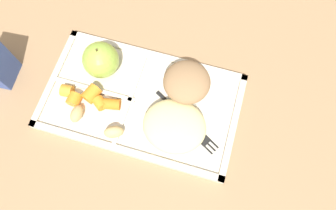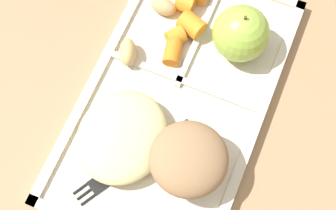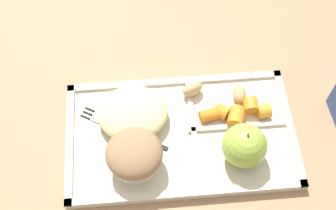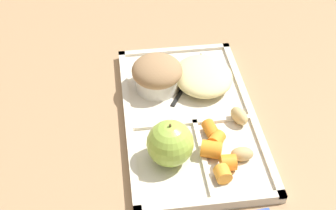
% 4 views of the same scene
% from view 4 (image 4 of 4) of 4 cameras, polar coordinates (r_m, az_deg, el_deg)
% --- Properties ---
extents(ground, '(6.00, 6.00, 0.00)m').
position_cam_4_polar(ground, '(0.85, 2.54, -1.72)').
color(ground, '#997551').
extents(lunch_tray, '(0.39, 0.22, 0.02)m').
position_cam_4_polar(lunch_tray, '(0.84, 2.56, -1.44)').
color(lunch_tray, beige).
rests_on(lunch_tray, ground).
extents(green_apple, '(0.07, 0.07, 0.08)m').
position_cam_4_polar(green_apple, '(0.74, 0.25, -4.56)').
color(green_apple, '#93B742').
rests_on(green_apple, lunch_tray).
extents(bran_muffin, '(0.09, 0.09, 0.06)m').
position_cam_4_polar(bran_muffin, '(0.87, -1.29, 3.66)').
color(bran_muffin, silver).
rests_on(bran_muffin, lunch_tray).
extents(carrot_slice_center, '(0.03, 0.02, 0.03)m').
position_cam_4_polar(carrot_slice_center, '(0.75, 7.12, -6.75)').
color(carrot_slice_center, orange).
rests_on(carrot_slice_center, lunch_tray).
extents(carrot_slice_near_corner, '(0.02, 0.03, 0.02)m').
position_cam_4_polar(carrot_slice_near_corner, '(0.74, 6.47, -8.07)').
color(carrot_slice_near_corner, orange).
rests_on(carrot_slice_near_corner, lunch_tray).
extents(carrot_slice_back, '(0.03, 0.03, 0.02)m').
position_cam_4_polar(carrot_slice_back, '(0.79, 5.75, -4.02)').
color(carrot_slice_back, orange).
rests_on(carrot_slice_back, lunch_tray).
extents(carrot_slice_small, '(0.04, 0.04, 0.03)m').
position_cam_4_polar(carrot_slice_small, '(0.77, 5.14, -5.24)').
color(carrot_slice_small, orange).
rests_on(carrot_slice_small, lunch_tray).
extents(carrot_slice_edge, '(0.04, 0.03, 0.02)m').
position_cam_4_polar(carrot_slice_edge, '(0.80, 5.08, -2.95)').
color(carrot_slice_edge, orange).
rests_on(carrot_slice_edge, lunch_tray).
extents(potato_chunk_browned, '(0.04, 0.04, 0.03)m').
position_cam_4_polar(potato_chunk_browned, '(0.83, 8.39, -1.28)').
color(potato_chunk_browned, tan).
rests_on(potato_chunk_browned, lunch_tray).
extents(potato_chunk_large, '(0.02, 0.04, 0.02)m').
position_cam_4_polar(potato_chunk_large, '(0.77, 8.72, -5.73)').
color(potato_chunk_large, tan).
rests_on(potato_chunk_large, lunch_tray).
extents(egg_noodle_pile, '(0.12, 0.11, 0.04)m').
position_cam_4_polar(egg_noodle_pile, '(0.89, 4.16, 3.45)').
color(egg_noodle_pile, beige).
rests_on(egg_noodle_pile, lunch_tray).
extents(meatball_side, '(0.03, 0.03, 0.03)m').
position_cam_4_polar(meatball_side, '(0.89, 3.85, 3.40)').
color(meatball_side, brown).
rests_on(meatball_side, lunch_tray).
extents(meatball_front, '(0.03, 0.03, 0.03)m').
position_cam_4_polar(meatball_front, '(0.89, 4.63, 2.86)').
color(meatball_front, brown).
rests_on(meatball_front, lunch_tray).
extents(meatball_center, '(0.03, 0.03, 0.03)m').
position_cam_4_polar(meatball_center, '(0.90, 3.89, 3.49)').
color(meatball_center, brown).
rests_on(meatball_center, lunch_tray).
extents(plastic_fork, '(0.15, 0.09, 0.00)m').
position_cam_4_polar(plastic_fork, '(0.92, 3.03, 3.63)').
color(plastic_fork, black).
rests_on(plastic_fork, lunch_tray).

